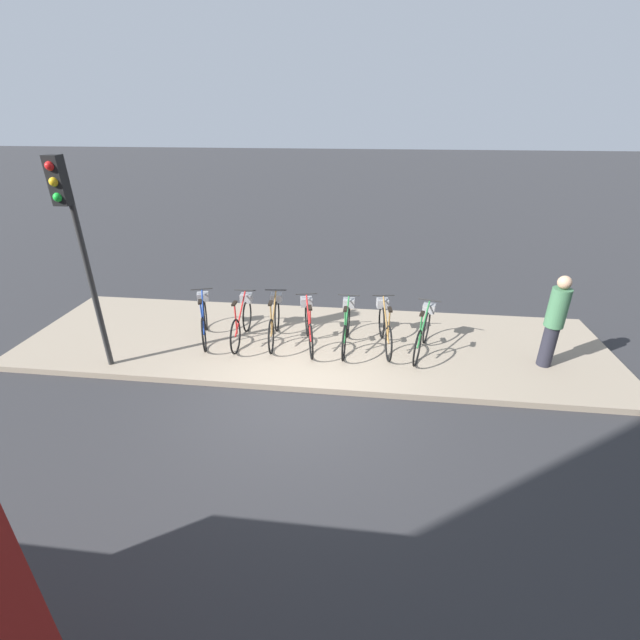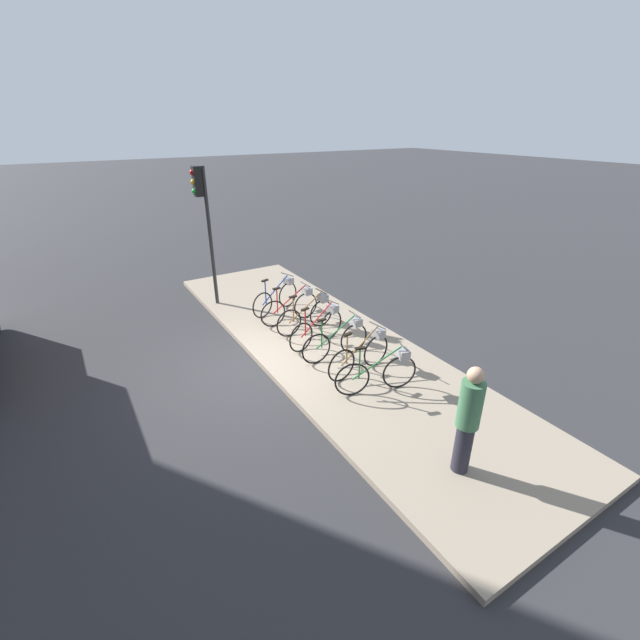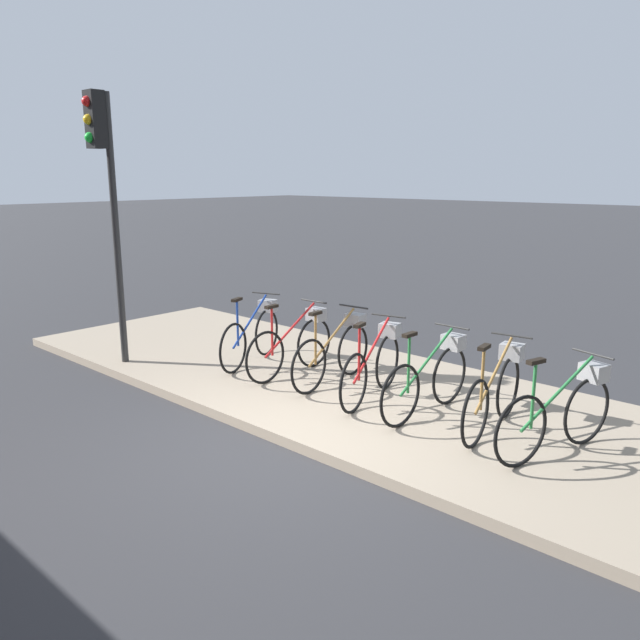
{
  "view_description": "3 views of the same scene",
  "coord_description": "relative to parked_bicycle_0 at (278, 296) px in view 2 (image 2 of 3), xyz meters",
  "views": [
    {
      "loc": [
        1.1,
        -6.21,
        4.47
      ],
      "look_at": [
        0.22,
        1.21,
        0.87
      ],
      "focal_mm": 24.0,
      "sensor_mm": 36.0,
      "label": 1
    },
    {
      "loc": [
        7.67,
        -3.13,
        4.97
      ],
      "look_at": [
        0.04,
        1.55,
        0.78
      ],
      "focal_mm": 24.0,
      "sensor_mm": 36.0,
      "label": 2
    },
    {
      "loc": [
        4.36,
        -4.29,
        2.82
      ],
      "look_at": [
        -0.23,
        0.78,
        1.22
      ],
      "focal_mm": 35.0,
      "sensor_mm": 36.0,
      "label": 3
    }
  ],
  "objects": [
    {
      "name": "ground_plane",
      "position": [
        2.3,
        -1.62,
        -0.57
      ],
      "size": [
        120.0,
        120.0,
        0.0
      ],
      "primitive_type": "plane",
      "color": "#2D2D30"
    },
    {
      "name": "sidewalk",
      "position": [
        2.3,
        0.13,
        -0.51
      ],
      "size": [
        12.19,
        3.5,
        0.12
      ],
      "color": "gray",
      "rests_on": "ground_plane"
    },
    {
      "name": "parked_bicycle_0",
      "position": [
        0.0,
        0.0,
        0.0
      ],
      "size": [
        0.67,
        1.62,
        1.04
      ],
      "color": "black",
      "rests_on": "sidewalk"
    },
    {
      "name": "parked_bicycle_1",
      "position": [
        0.83,
        0.02,
        0.0
      ],
      "size": [
        0.46,
        1.7,
        1.04
      ],
      "color": "black",
      "rests_on": "sidewalk"
    },
    {
      "name": "parked_bicycle_2",
      "position": [
        1.5,
        0.11,
        0.0
      ],
      "size": [
        0.46,
        1.69,
        1.04
      ],
      "color": "black",
      "rests_on": "sidewalk"
    },
    {
      "name": "parked_bicycle_3",
      "position": [
        2.24,
        -0.02,
        0.0
      ],
      "size": [
        0.55,
        1.66,
        1.04
      ],
      "color": "black",
      "rests_on": "sidewalk"
    },
    {
      "name": "parked_bicycle_4",
      "position": [
        3.02,
        0.01,
        0.0
      ],
      "size": [
        0.46,
        1.7,
        1.04
      ],
      "color": "black",
      "rests_on": "sidewalk"
    },
    {
      "name": "parked_bicycle_5",
      "position": [
        3.8,
        0.09,
        0.0
      ],
      "size": [
        0.46,
        1.69,
        1.04
      ],
      "color": "black",
      "rests_on": "sidewalk"
    },
    {
      "name": "parked_bicycle_6",
      "position": [
        4.56,
        -0.05,
        0.0
      ],
      "size": [
        0.61,
        1.64,
        1.04
      ],
      "color": "black",
      "rests_on": "sidewalk"
    },
    {
      "name": "pedestrian",
      "position": [
        6.85,
        -0.32,
        0.5
      ],
      "size": [
        0.34,
        0.34,
        1.8
      ],
      "color": "#23232D",
      "rests_on": "sidewalk"
    },
    {
      "name": "traffic_light",
      "position": [
        -1.44,
        -1.37,
        2.27
      ],
      "size": [
        0.24,
        0.4,
        3.8
      ],
      "color": "#2D2D2D",
      "rests_on": "sidewalk"
    }
  ]
}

